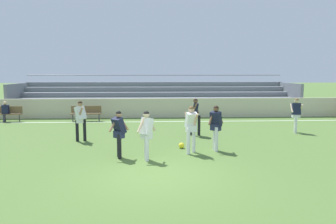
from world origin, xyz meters
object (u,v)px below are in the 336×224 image
Objects in this scene: bench_far_right at (86,112)px; player_white_deep_cover at (81,117)px; spectator_seated at (5,110)px; player_dark_trailing_run at (195,113)px; bleacher_stand at (157,97)px; bench_near_bin at (6,112)px; player_dark_wide_right at (216,124)px; soccer_ball at (181,145)px; player_dark_overlapping at (119,130)px; player_dark_dropping_back at (296,112)px; player_white_on_ball at (146,131)px; player_white_wide_left at (191,125)px.

bench_far_right is 1.05× the size of player_white_deep_cover.
player_dark_trailing_run is (10.61, -4.73, 0.33)m from spectator_seated.
bleacher_stand is 11.01× the size of bench_near_bin.
player_dark_wide_right is (6.30, -7.85, 0.47)m from bench_far_right.
bleacher_stand is 12.01m from player_dark_wide_right.
soccer_ball is (9.74, -7.40, -0.44)m from bench_near_bin.
player_dark_overlapping is at bearing -166.36° from player_dark_wide_right.
player_dark_overlapping is (7.48, -8.58, 0.26)m from spectator_seated.
bleacher_stand is at bearing 99.58° from player_dark_wide_right.
player_dark_trailing_run is 2.85m from soccer_ball.
player_dark_trailing_run reaches higher than soccer_ball.
bleacher_stand is 10.66m from player_dark_dropping_back.
player_white_on_ball is 0.96× the size of player_white_deep_cover.
player_white_deep_cover is at bearing -45.74° from spectator_seated.
spectator_seated is 0.71× the size of player_dark_wide_right.
player_dark_dropping_back reaches higher than spectator_seated.
player_white_on_ball is (-2.55, -1.19, -0.03)m from player_dark_wide_right.
player_white_wide_left is at bearing -38.87° from spectator_seated.
player_dark_trailing_run is 5.12m from player_white_deep_cover.
player_dark_trailing_run reaches higher than player_dark_wide_right.
player_white_on_ball reaches higher than spectator_seated.
player_dark_overlapping is at bearing -48.90° from spectator_seated.
player_dark_trailing_run is at bearing -39.23° from bench_far_right.
player_dark_trailing_run is at bearing -24.55° from bench_near_bin.
player_dark_dropping_back is 6.62m from soccer_ball.
spectator_seated is at bearing 155.97° from player_dark_trailing_run.
spectator_seated is 0.73× the size of player_white_on_ball.
bench_near_bin is 1.06× the size of player_dark_wide_right.
bench_near_bin is 1.05× the size of player_white_wide_left.
player_dark_trailing_run is at bearing 79.83° from player_white_wide_left.
player_white_on_ball is (8.42, -9.03, 0.44)m from bench_near_bin.
bench_far_right is 9.79m from player_white_on_ball.
player_dark_dropping_back is (4.59, 3.46, -0.02)m from player_dark_wide_right.
spectator_seated is at bearing 143.23° from soccer_ball.
bench_far_right is at bearing -137.11° from bleacher_stand.
soccer_ball is at bearing 29.79° from player_dark_overlapping.
bench_far_right is 1.49× the size of spectator_seated.
player_white_wide_left reaches higher than player_dark_wide_right.
bleacher_stand reaches higher than spectator_seated.
player_dark_dropping_back is at bearing 28.05° from player_dark_overlapping.
bleacher_stand is at bearing 42.89° from bench_far_right.
bench_near_bin is 1.49× the size of spectator_seated.
player_white_deep_cover reaches higher than player_dark_wide_right.
bench_far_right is at bearing 128.75° from player_dark_wide_right.
player_dark_wide_right is at bearing -143.01° from player_dark_dropping_back.
player_dark_dropping_back is 1.01× the size of player_white_on_ball.
player_white_on_ball is (3.75, -9.03, 0.44)m from bench_far_right.
bench_far_right is 4.68m from spectator_seated.
player_white_on_ball reaches higher than bench_far_right.
player_dark_dropping_back is 0.97× the size of player_dark_trailing_run.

